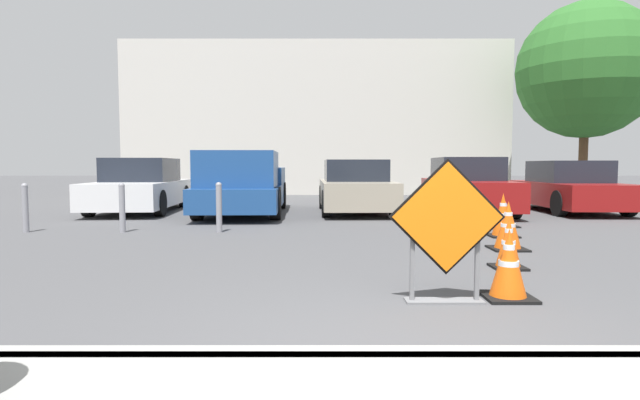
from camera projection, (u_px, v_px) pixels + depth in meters
name	position (u px, v px, depth m)	size (l,w,h in m)	color
ground_plane	(342.00, 214.00, 13.05)	(96.00, 96.00, 0.00)	#4C4C4F
curb_lip	(404.00, 362.00, 3.07)	(28.71, 0.20, 0.14)	#999993
road_closed_sign	(449.00, 229.00, 4.58)	(1.07, 0.20, 1.34)	black
traffic_cone_nearest	(511.00, 265.00, 4.77)	(0.46, 0.46, 0.68)	black
traffic_cone_second	(511.00, 244.00, 6.17)	(0.40, 0.40, 0.64)	black
traffic_cone_third	(511.00, 226.00, 7.54)	(0.52, 0.52, 0.74)	black
traffic_cone_fourth	(506.00, 215.00, 8.92)	(0.49, 0.49, 0.78)	black
traffic_cone_fifth	(506.00, 213.00, 10.37)	(0.53, 0.53, 0.61)	black
parked_car_nearest	(144.00, 187.00, 13.85)	(2.16, 4.69, 1.47)	white
pickup_truck	(245.00, 187.00, 12.83)	(2.18, 5.18, 1.61)	navy
parked_car_second	(358.00, 188.00, 13.52)	(1.97, 4.16, 1.43)	#A39984
parked_car_third	(469.00, 188.00, 13.29)	(2.03, 4.43, 1.49)	maroon
parked_car_fourth	(572.00, 188.00, 13.72)	(1.98, 4.27, 1.40)	maroon
bollard_nearest	(221.00, 206.00, 9.51)	(0.12, 0.12, 0.96)	gray
bollard_second	(125.00, 206.00, 9.52)	(0.12, 0.12, 0.95)	gray
bollard_third	(28.00, 206.00, 9.53)	(0.12, 0.12, 0.94)	gray
building_facade_backdrop	(319.00, 123.00, 23.78)	(16.81, 5.00, 6.63)	beige
street_tree_behind_lot	(589.00, 70.00, 18.24)	(4.95, 4.95, 7.22)	#513823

